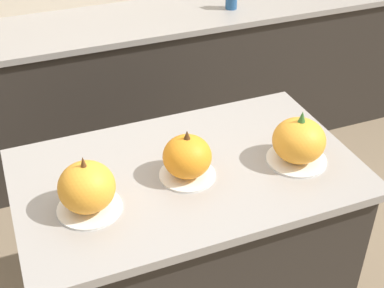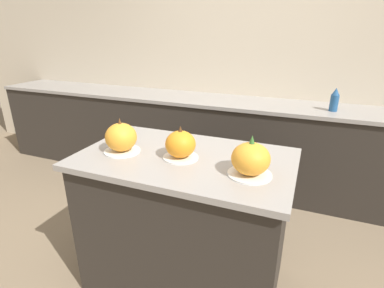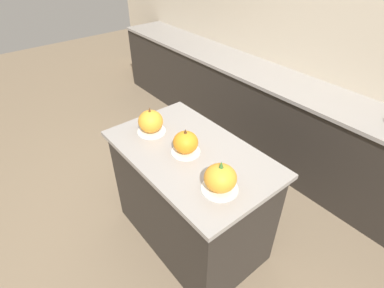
{
  "view_description": "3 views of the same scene",
  "coord_description": "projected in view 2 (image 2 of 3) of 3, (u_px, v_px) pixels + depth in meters",
  "views": [
    {
      "loc": [
        -0.56,
        -1.44,
        2.1
      ],
      "look_at": [
        0.04,
        0.05,
        0.99
      ],
      "focal_mm": 50.0,
      "sensor_mm": 36.0,
      "label": 1
    },
    {
      "loc": [
        0.64,
        -1.47,
        1.61
      ],
      "look_at": [
        0.04,
        0.02,
        0.99
      ],
      "focal_mm": 28.0,
      "sensor_mm": 36.0,
      "label": 2
    },
    {
      "loc": [
        1.29,
        -1.03,
        2.21
      ],
      "look_at": [
        0.06,
        -0.04,
        1.04
      ],
      "focal_mm": 28.0,
      "sensor_mm": 36.0,
      "label": 3
    }
  ],
  "objects": [
    {
      "name": "back_counter",
      "position": [
        240.0,
        145.0,
        3.16
      ],
      "size": [
        6.0,
        0.6,
        0.93
      ],
      "color": "#2D2823",
      "rests_on": "ground_plane"
    },
    {
      "name": "bottle_tall",
      "position": [
        335.0,
        100.0,
        2.62
      ],
      "size": [
        0.07,
        0.07,
        0.2
      ],
      "color": "#235184",
      "rests_on": "back_counter"
    },
    {
      "name": "pumpkin_cake_right",
      "position": [
        251.0,
        160.0,
        1.49
      ],
      "size": [
        0.23,
        0.23,
        0.21
      ],
      "color": "white",
      "rests_on": "kitchen_island"
    },
    {
      "name": "pumpkin_cake_center",
      "position": [
        180.0,
        145.0,
        1.69
      ],
      "size": [
        0.2,
        0.2,
        0.19
      ],
      "color": "white",
      "rests_on": "kitchen_island"
    },
    {
      "name": "wall_back",
      "position": [
        251.0,
        65.0,
        3.17
      ],
      "size": [
        8.0,
        0.06,
        2.5
      ],
      "color": "beige",
      "rests_on": "ground_plane"
    },
    {
      "name": "ground_plane",
      "position": [
        186.0,
        278.0,
        2.07
      ],
      "size": [
        12.0,
        12.0,
        0.0
      ],
      "primitive_type": "plane",
      "color": "#847056"
    },
    {
      "name": "pumpkin_cake_left",
      "position": [
        121.0,
        138.0,
        1.78
      ],
      "size": [
        0.22,
        0.22,
        0.21
      ],
      "color": "white",
      "rests_on": "kitchen_island"
    },
    {
      "name": "kitchen_island",
      "position": [
        185.0,
        222.0,
        1.91
      ],
      "size": [
        1.25,
        0.76,
        0.92
      ],
      "color": "#2D2823",
      "rests_on": "ground_plane"
    }
  ]
}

